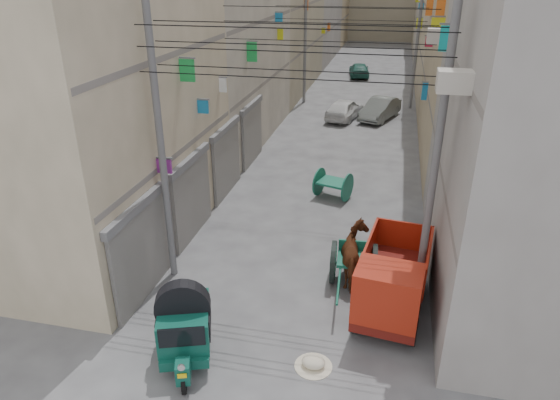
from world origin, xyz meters
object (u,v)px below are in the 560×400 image
(auto_rickshaw, at_px, (184,324))
(horse, at_px, (356,256))
(distant_car_white, at_px, (345,109))
(distant_car_green, at_px, (359,70))
(feed_sack, at_px, (313,362))
(mini_truck, at_px, (391,288))
(second_cart, at_px, (333,184))
(distant_car_grey, at_px, (380,109))
(tonga_cart, at_px, (353,263))

(auto_rickshaw, xyz_separation_m, horse, (3.65, 4.18, -0.12))
(distant_car_white, xyz_separation_m, distant_car_green, (-0.22, 13.49, -0.07))
(feed_sack, distance_m, distant_car_green, 34.90)
(auto_rickshaw, height_order, distant_car_white, auto_rickshaw)
(auto_rickshaw, bearing_deg, mini_truck, 8.72)
(mini_truck, height_order, horse, mini_truck)
(second_cart, distance_m, horse, 5.88)
(mini_truck, xyz_separation_m, horse, (-1.04, 1.66, -0.16))
(feed_sack, height_order, distant_car_white, distant_car_white)
(distant_car_grey, relative_size, distant_car_green, 1.01)
(auto_rickshaw, relative_size, tonga_cart, 0.81)
(mini_truck, relative_size, distant_car_green, 0.98)
(feed_sack, xyz_separation_m, horse, (0.61, 3.88, 0.68))
(second_cart, xyz_separation_m, distant_car_grey, (1.31, 12.24, 0.03))
(horse, distance_m, distant_car_green, 31.07)
(auto_rickshaw, height_order, horse, horse)
(distant_car_white, relative_size, distant_car_grey, 0.95)
(auto_rickshaw, relative_size, horse, 1.21)
(tonga_cart, distance_m, feed_sack, 3.78)
(tonga_cart, height_order, distant_car_grey, distant_car_grey)
(distant_car_white, distance_m, distant_car_green, 13.49)
(mini_truck, distance_m, feed_sack, 2.89)
(horse, bearing_deg, distant_car_white, -92.42)
(horse, height_order, distant_car_grey, horse)
(tonga_cart, xyz_separation_m, second_cart, (-1.36, 5.87, -0.04))
(mini_truck, relative_size, feed_sack, 6.80)
(mini_truck, bearing_deg, feed_sack, -119.81)
(mini_truck, xyz_separation_m, feed_sack, (-1.65, -2.21, -0.84))
(second_cart, bearing_deg, tonga_cart, -59.86)
(mini_truck, relative_size, distant_car_white, 1.02)
(horse, relative_size, distant_car_green, 0.50)
(mini_truck, relative_size, second_cart, 2.39)
(auto_rickshaw, bearing_deg, feed_sack, -13.80)
(tonga_cart, xyz_separation_m, feed_sack, (-0.56, -3.70, -0.52))
(distant_car_white, bearing_deg, distant_car_grey, -153.96)
(auto_rickshaw, xyz_separation_m, distant_car_white, (1.43, 21.66, -0.30))
(distant_car_green, bearing_deg, horse, 86.85)
(tonga_cart, height_order, second_cart, tonga_cart)
(horse, distance_m, distant_car_grey, 17.94)
(distant_car_green, bearing_deg, mini_truck, 88.43)
(second_cart, height_order, distant_car_green, second_cart)
(tonga_cart, distance_m, distant_car_grey, 18.12)
(auto_rickshaw, relative_size, feed_sack, 4.18)
(tonga_cart, xyz_separation_m, horse, (0.06, 0.17, 0.16))
(mini_truck, xyz_separation_m, distant_car_white, (-3.26, 19.15, -0.34))
(mini_truck, bearing_deg, distant_car_green, 103.01)
(second_cart, height_order, feed_sack, second_cart)
(second_cart, height_order, horse, horse)
(distant_car_white, height_order, distant_car_grey, distant_car_grey)
(distant_car_grey, distance_m, distant_car_green, 13.24)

